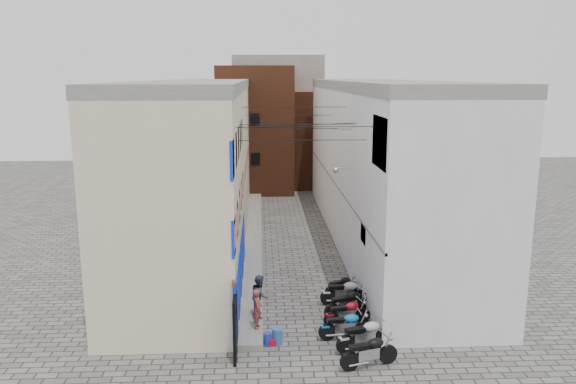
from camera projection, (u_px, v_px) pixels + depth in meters
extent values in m
plane|color=#565451|center=(310.00, 351.00, 19.28)|extent=(90.00, 90.00, 0.00)
cube|color=slate|center=(254.00, 240.00, 31.86)|extent=(0.90, 26.00, 0.25)
cube|color=beige|center=(199.00, 168.00, 30.88)|extent=(5.00, 26.00, 8.50)
cube|color=tan|center=(244.00, 172.00, 31.05)|extent=(0.10, 26.00, 0.80)
cube|color=#0D30D0|center=(240.00, 268.00, 23.68)|extent=(0.12, 10.20, 2.40)
cube|color=#0D30D0|center=(238.00, 175.00, 22.86)|extent=(0.10, 10.20, 4.00)
cube|color=slate|center=(197.00, 85.00, 29.96)|extent=(5.10, 26.00, 0.50)
cube|color=black|center=(235.00, 328.00, 18.54)|extent=(0.10, 1.20, 2.20)
cube|color=silver|center=(379.00, 167.00, 31.36)|extent=(5.00, 26.00, 8.50)
cube|color=#0D30D0|center=(381.00, 142.00, 19.44)|extent=(0.10, 2.40, 1.80)
cube|color=white|center=(365.00, 233.00, 22.70)|extent=(0.08, 1.00, 0.70)
cylinder|color=#B2B2B7|center=(345.00, 168.00, 25.17)|extent=(0.80, 0.06, 0.06)
sphere|color=#B2B2B7|center=(336.00, 170.00, 25.17)|extent=(0.28, 0.28, 0.28)
cube|color=slate|center=(382.00, 85.00, 30.45)|extent=(5.10, 26.00, 0.50)
cube|color=slate|center=(335.00, 182.00, 31.42)|extent=(0.10, 26.00, 0.12)
cube|color=brown|center=(256.00, 129.00, 45.54)|extent=(6.00, 6.00, 10.00)
cube|color=brown|center=(314.00, 138.00, 47.94)|extent=(5.00, 6.00, 8.00)
cube|color=slate|center=(278.00, 117.00, 51.40)|extent=(8.00, 5.00, 11.00)
cube|color=black|center=(282.00, 181.00, 43.67)|extent=(2.00, 0.30, 2.40)
cylinder|color=black|center=(306.00, 127.00, 19.70)|extent=(5.20, 0.02, 0.02)
cylinder|color=black|center=(302.00, 140.00, 21.80)|extent=(5.20, 0.02, 0.02)
cylinder|color=black|center=(298.00, 124.00, 24.16)|extent=(5.20, 0.02, 0.02)
cylinder|color=black|center=(294.00, 107.00, 26.49)|extent=(5.20, 0.02, 0.02)
cylinder|color=black|center=(291.00, 129.00, 29.68)|extent=(5.20, 0.02, 0.02)
cylinder|color=black|center=(288.00, 115.00, 32.52)|extent=(5.20, 0.02, 0.02)
cylinder|color=black|center=(300.00, 125.00, 22.68)|extent=(5.65, 2.07, 0.02)
cylinder|color=black|center=(296.00, 128.00, 25.69)|extent=(5.80, 1.58, 0.02)
imported|color=#9D4239|center=(257.00, 309.00, 20.30)|extent=(0.36, 0.55, 1.49)
imported|color=#353F50|center=(260.00, 295.00, 21.34)|extent=(0.63, 0.80, 1.62)
cylinder|color=#212EA9|center=(267.00, 339.00, 19.65)|extent=(0.29, 0.29, 0.45)
cylinder|color=#215AA8|center=(277.00, 336.00, 19.72)|extent=(0.44, 0.44, 0.57)
cube|color=maroon|center=(273.00, 342.00, 19.68)|extent=(0.42, 0.36, 0.22)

